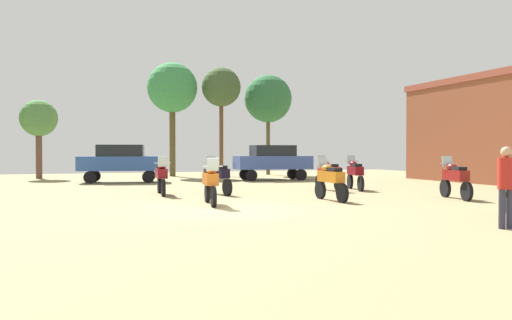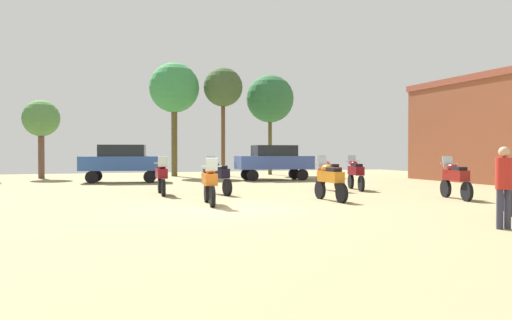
{
  "view_description": "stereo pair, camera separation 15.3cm",
  "coord_description": "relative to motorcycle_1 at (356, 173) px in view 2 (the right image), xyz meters",
  "views": [
    {
      "loc": [
        -4.09,
        -13.84,
        1.67
      ],
      "look_at": [
        2.29,
        4.0,
        1.35
      ],
      "focal_mm": 35.52,
      "sensor_mm": 36.0,
      "label": 1
    },
    {
      "loc": [
        -3.95,
        -13.89,
        1.67
      ],
      "look_at": [
        2.29,
        4.0,
        1.35
      ],
      "focal_mm": 35.52,
      "sensor_mm": 36.0,
      "label": 2
    }
  ],
  "objects": [
    {
      "name": "motorcycle_8",
      "position": [
        -6.11,
        -0.15,
        -0.01
      ],
      "size": [
        0.69,
        2.2,
        1.47
      ],
      "rotation": [
        0.0,
        0.0,
        0.17
      ],
      "color": "black",
      "rests_on": "ground"
    },
    {
      "name": "motorcycle_3",
      "position": [
        -1.22,
        0.06,
        -0.0
      ],
      "size": [
        0.62,
        2.26,
        1.48
      ],
      "rotation": [
        0.0,
        0.0,
        0.03
      ],
      "color": "black",
      "rests_on": "ground"
    },
    {
      "name": "motorcycle_1",
      "position": [
        0.0,
        0.0,
        0.0
      ],
      "size": [
        0.79,
        2.21,
        1.48
      ],
      "rotation": [
        0.0,
        0.0,
        -0.26
      ],
      "color": "black",
      "rests_on": "ground"
    },
    {
      "name": "motorcycle_9",
      "position": [
        -7.34,
        -3.76,
        -0.02
      ],
      "size": [
        0.64,
        2.14,
        1.46
      ],
      "rotation": [
        0.0,
        0.0,
        3.01
      ],
      "color": "black",
      "rests_on": "ground"
    },
    {
      "name": "car_3",
      "position": [
        -0.59,
        8.08,
        0.44
      ],
      "size": [
        4.42,
        2.1,
        2.0
      ],
      "rotation": [
        0.0,
        0.0,
        1.5
      ],
      "color": "black",
      "rests_on": "ground"
    },
    {
      "name": "tree_7",
      "position": [
        -13.34,
        14.5,
        2.86
      ],
      "size": [
        2.21,
        2.21,
        4.78
      ],
      "color": "brown",
      "rests_on": "ground"
    },
    {
      "name": "motorcycle_2",
      "position": [
        -3.25,
        -3.88,
        -0.01
      ],
      "size": [
        0.62,
        2.13,
        1.46
      ],
      "rotation": [
        0.0,
        0.0,
        0.01
      ],
      "color": "black",
      "rests_on": "ground"
    },
    {
      "name": "car_2",
      "position": [
        -8.98,
        8.77,
        0.44
      ],
      "size": [
        4.55,
        2.55,
        2.0
      ],
      "rotation": [
        0.0,
        0.0,
        1.39
      ],
      "color": "black",
      "rests_on": "ground"
    },
    {
      "name": "tree_2",
      "position": [
        -5.19,
        14.5,
        5.07
      ],
      "size": [
        3.3,
        3.3,
        7.52
      ],
      "color": "brown",
      "rests_on": "ground"
    },
    {
      "name": "ground_plane",
      "position": [
        -7.17,
        -5.07,
        -0.74
      ],
      "size": [
        44.0,
        52.0,
        0.02
      ],
      "color": "#8E8058"
    },
    {
      "name": "tree_5",
      "position": [
        1.63,
        14.57,
        4.62
      ],
      "size": [
        3.36,
        3.36,
        7.06
      ],
      "color": "#4F4A24",
      "rests_on": "ground"
    },
    {
      "name": "tree_1",
      "position": [
        -2.0,
        13.89,
        5.17
      ],
      "size": [
        2.62,
        2.62,
        7.28
      ],
      "color": "brown",
      "rests_on": "ground"
    },
    {
      "name": "motorcycle_4",
      "position": [
        -8.18,
        0.4,
        -0.01
      ],
      "size": [
        0.62,
        2.24,
        1.47
      ],
      "rotation": [
        0.0,
        0.0,
        3.08
      ],
      "color": "black",
      "rests_on": "ground"
    },
    {
      "name": "person_1",
      "position": [
        -2.64,
        -10.59,
        0.29
      ],
      "size": [
        0.42,
        0.42,
        1.75
      ],
      "rotation": [
        0.0,
        0.0,
        2.87
      ],
      "color": "#323144",
      "rests_on": "ground"
    },
    {
      "name": "motorcycle_6",
      "position": [
        1.1,
        -4.79,
        -0.0
      ],
      "size": [
        0.75,
        2.09,
        1.48
      ],
      "rotation": [
        0.0,
        0.0,
        -0.24
      ],
      "color": "black",
      "rests_on": "ground"
    }
  ]
}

